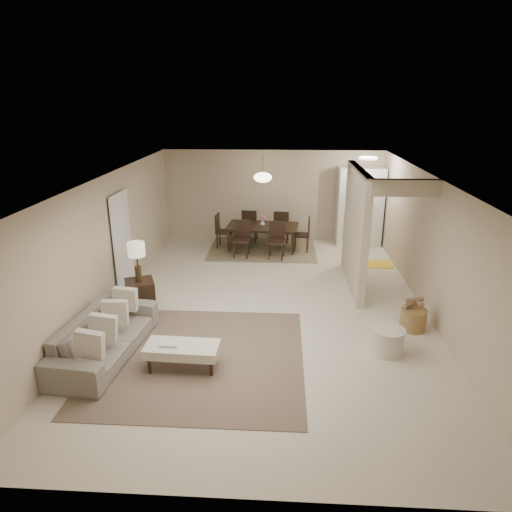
# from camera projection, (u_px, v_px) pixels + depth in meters

# --- Properties ---
(floor) EXTENTS (9.00, 9.00, 0.00)m
(floor) POSITION_uv_depth(u_px,v_px,m) (267.00, 307.00, 8.85)
(floor) COLOR beige
(floor) RESTS_ON ground
(ceiling) EXTENTS (9.00, 9.00, 0.00)m
(ceiling) POSITION_uv_depth(u_px,v_px,m) (268.00, 178.00, 8.02)
(ceiling) COLOR white
(ceiling) RESTS_ON back_wall
(back_wall) EXTENTS (6.00, 0.00, 6.00)m
(back_wall) POSITION_uv_depth(u_px,v_px,m) (273.00, 196.00, 12.67)
(back_wall) COLOR #C7B297
(back_wall) RESTS_ON floor
(left_wall) EXTENTS (0.00, 9.00, 9.00)m
(left_wall) POSITION_uv_depth(u_px,v_px,m) (108.00, 242.00, 8.60)
(left_wall) COLOR #C7B297
(left_wall) RESTS_ON floor
(right_wall) EXTENTS (0.00, 9.00, 9.00)m
(right_wall) POSITION_uv_depth(u_px,v_px,m) (432.00, 248.00, 8.27)
(right_wall) COLOR #C7B297
(right_wall) RESTS_ON floor
(partition) EXTENTS (0.15, 2.50, 2.50)m
(partition) POSITION_uv_depth(u_px,v_px,m) (355.00, 229.00, 9.51)
(partition) COLOR #C7B297
(partition) RESTS_ON floor
(doorway) EXTENTS (0.04, 0.90, 2.04)m
(doorway) POSITION_uv_depth(u_px,v_px,m) (122.00, 244.00, 9.24)
(doorway) COLOR black
(doorway) RESTS_ON floor
(pantry_cabinet) EXTENTS (1.20, 0.55, 2.10)m
(pantry_cabinet) POSITION_uv_depth(u_px,v_px,m) (360.00, 207.00, 12.28)
(pantry_cabinet) COLOR silver
(pantry_cabinet) RESTS_ON floor
(flush_light) EXTENTS (0.44, 0.44, 0.05)m
(flush_light) POSITION_uv_depth(u_px,v_px,m) (368.00, 158.00, 10.92)
(flush_light) COLOR white
(flush_light) RESTS_ON ceiling
(living_rug) EXTENTS (3.20, 3.20, 0.01)m
(living_rug) POSITION_uv_depth(u_px,v_px,m) (200.00, 357.00, 7.11)
(living_rug) COLOR brown
(living_rug) RESTS_ON floor
(sofa) EXTENTS (2.34, 1.10, 0.66)m
(sofa) POSITION_uv_depth(u_px,v_px,m) (105.00, 336.00, 7.09)
(sofa) COLOR gray
(sofa) RESTS_ON floor
(ottoman_bench) EXTENTS (1.11, 0.54, 0.39)m
(ottoman_bench) POSITION_uv_depth(u_px,v_px,m) (182.00, 350.00, 6.74)
(ottoman_bench) COLOR beige
(ottoman_bench) RESTS_ON living_rug
(side_table) EXTENTS (0.68, 0.68, 0.57)m
(side_table) POSITION_uv_depth(u_px,v_px,m) (140.00, 295.00, 8.67)
(side_table) COLOR black
(side_table) RESTS_ON floor
(table_lamp) EXTENTS (0.32, 0.32, 0.76)m
(table_lamp) POSITION_uv_depth(u_px,v_px,m) (136.00, 253.00, 8.39)
(table_lamp) COLOR #42331C
(table_lamp) RESTS_ON side_table
(round_pouf) EXTENTS (0.53, 0.53, 0.41)m
(round_pouf) POSITION_uv_depth(u_px,v_px,m) (387.00, 341.00, 7.19)
(round_pouf) COLOR beige
(round_pouf) RESTS_ON floor
(wicker_basket) EXTENTS (0.45, 0.45, 0.38)m
(wicker_basket) POSITION_uv_depth(u_px,v_px,m) (413.00, 319.00, 7.93)
(wicker_basket) COLOR brown
(wicker_basket) RESTS_ON floor
(dining_rug) EXTENTS (2.80, 2.10, 0.01)m
(dining_rug) POSITION_uv_depth(u_px,v_px,m) (262.00, 249.00, 12.18)
(dining_rug) COLOR #746547
(dining_rug) RESTS_ON floor
(dining_table) EXTENTS (1.94, 1.20, 0.65)m
(dining_table) POSITION_uv_depth(u_px,v_px,m) (262.00, 238.00, 12.08)
(dining_table) COLOR black
(dining_table) RESTS_ON dining_rug
(dining_chairs) EXTENTS (2.50, 1.90, 0.92)m
(dining_chairs) POSITION_uv_depth(u_px,v_px,m) (262.00, 233.00, 12.03)
(dining_chairs) COLOR black
(dining_chairs) RESTS_ON dining_rug
(vase) EXTENTS (0.15, 0.15, 0.14)m
(vase) POSITION_uv_depth(u_px,v_px,m) (262.00, 223.00, 11.95)
(vase) COLOR white
(vase) RESTS_ON dining_table
(yellow_mat) EXTENTS (0.93, 0.58, 0.01)m
(yellow_mat) POSITION_uv_depth(u_px,v_px,m) (373.00, 264.00, 11.09)
(yellow_mat) COLOR yellow
(yellow_mat) RESTS_ON floor
(pendant_light) EXTENTS (0.46, 0.46, 0.71)m
(pendant_light) POSITION_uv_depth(u_px,v_px,m) (263.00, 177.00, 11.55)
(pendant_light) COLOR #42331C
(pendant_light) RESTS_ON ceiling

